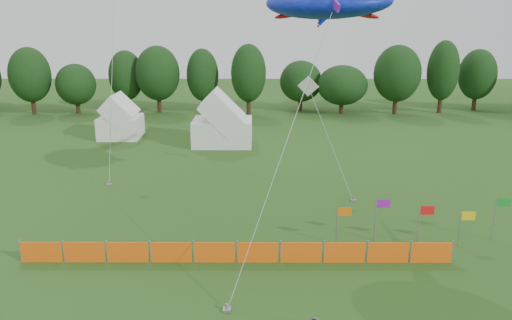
{
  "coord_description": "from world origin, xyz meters",
  "views": [
    {
      "loc": [
        0.06,
        -13.96,
        10.88
      ],
      "look_at": [
        0.0,
        6.0,
        5.2
      ],
      "focal_mm": 35.0,
      "sensor_mm": 36.0,
      "label": 1
    }
  ],
  "objects_px": {
    "barrier_fence": "(236,252)",
    "tent_right": "(223,124)",
    "stingray_kite": "(327,2)",
    "tent_left": "(120,120)"
  },
  "relations": [
    {
      "from": "barrier_fence",
      "to": "tent_right",
      "type": "bearing_deg",
      "value": 95.4
    },
    {
      "from": "barrier_fence",
      "to": "stingray_kite",
      "type": "relative_size",
      "value": 1.11
    },
    {
      "from": "tent_left",
      "to": "stingray_kite",
      "type": "bearing_deg",
      "value": -49.87
    },
    {
      "from": "tent_left",
      "to": "tent_right",
      "type": "xyz_separation_m",
      "value": [
        9.8,
        -2.64,
        0.2
      ]
    },
    {
      "from": "tent_right",
      "to": "barrier_fence",
      "type": "bearing_deg",
      "value": -84.6
    },
    {
      "from": "tent_left",
      "to": "tent_right",
      "type": "height_order",
      "value": "tent_right"
    },
    {
      "from": "tent_right",
      "to": "stingray_kite",
      "type": "relative_size",
      "value": 0.3
    },
    {
      "from": "stingray_kite",
      "to": "tent_right",
      "type": "bearing_deg",
      "value": 111.52
    },
    {
      "from": "tent_left",
      "to": "stingray_kite",
      "type": "distance_m",
      "value": 27.41
    },
    {
      "from": "tent_left",
      "to": "tent_right",
      "type": "relative_size",
      "value": 0.71
    }
  ]
}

